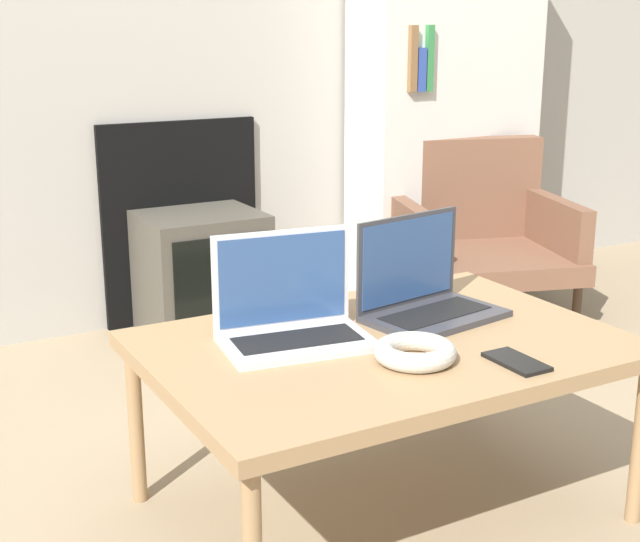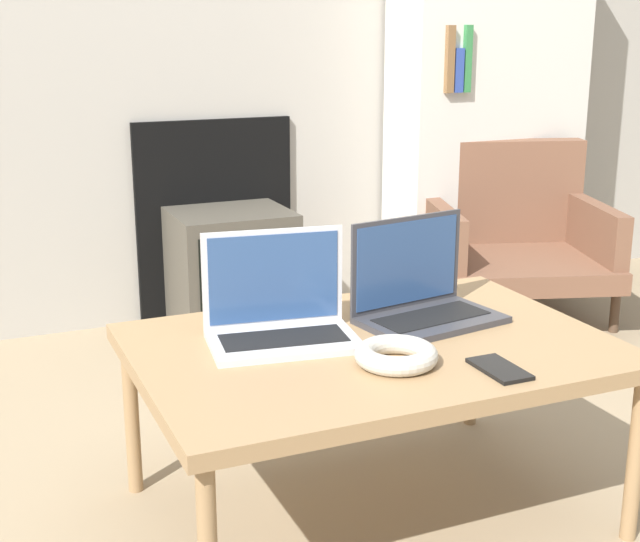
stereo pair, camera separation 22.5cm
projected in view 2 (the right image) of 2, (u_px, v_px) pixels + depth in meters
name	position (u px, v px, depth m)	size (l,w,h in m)	color
ground_plane	(392.00, 536.00, 2.03)	(14.00, 14.00, 0.00)	#998466
table	(372.00, 356.00, 2.02)	(1.06, 0.74, 0.43)	#9E7A51
laptop_left	(279.00, 315.00, 2.02)	(0.36, 0.25, 0.24)	silver
laptop_right	(421.00, 296.00, 2.16)	(0.36, 0.26, 0.24)	#38383D
headphones	(396.00, 355.00, 1.87)	(0.18, 0.18, 0.04)	beige
phone	(499.00, 369.00, 1.84)	(0.08, 0.14, 0.01)	black
tv	(232.00, 271.00, 3.35)	(0.43, 0.38, 0.46)	#4C473D
armchair	(511.00, 231.00, 3.48)	(0.81, 0.77, 0.68)	brown
bookshelf	(486.00, 108.00, 3.66)	(0.79, 0.32, 1.58)	silver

